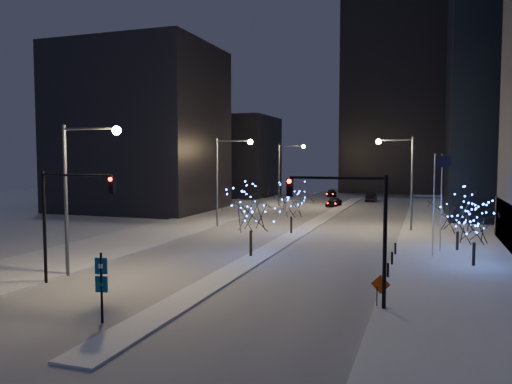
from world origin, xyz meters
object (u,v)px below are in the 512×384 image
at_px(street_lamp_w_far, 285,166).
at_px(car_far, 332,193).
at_px(street_lamp_w_near, 79,179).
at_px(car_mid, 371,197).
at_px(car_near, 334,202).
at_px(wayfinding_sign, 101,280).
at_px(holiday_tree_median_near, 251,210).
at_px(construction_sign, 381,287).
at_px(traffic_signal_east, 354,218).
at_px(street_lamp_east, 403,171).
at_px(street_lamp_w_mid, 226,170).
at_px(holiday_tree_plaza_far, 458,212).
at_px(holiday_tree_plaza_near, 475,225).
at_px(traffic_signal_west, 65,208).
at_px(holiday_tree_median_far, 291,201).

xyz_separation_m(street_lamp_w_far, car_far, (3.55, 21.77, -5.83)).
relative_size(street_lamp_w_near, car_mid, 2.17).
bearing_deg(car_near, wayfinding_sign, -82.75).
xyz_separation_m(holiday_tree_median_near, construction_sign, (10.80, -10.31, -2.65)).
bearing_deg(car_mid, street_lamp_w_far, 48.57).
height_order(street_lamp_w_far, car_near, street_lamp_w_far).
bearing_deg(traffic_signal_east, street_lamp_w_near, 176.79).
bearing_deg(construction_sign, car_mid, 98.81).
relative_size(wayfinding_sign, construction_sign, 2.05).
relative_size(street_lamp_east, car_mid, 2.17).
bearing_deg(car_near, street_lamp_east, -56.62).
distance_m(street_lamp_w_mid, street_lamp_east, 19.26).
xyz_separation_m(car_far, holiday_tree_plaza_far, (20.36, -54.24, 2.67)).
bearing_deg(street_lamp_east, car_far, 109.46).
distance_m(car_near, construction_sign, 54.11).
height_order(street_lamp_w_mid, street_lamp_east, same).
height_order(street_lamp_east, car_near, street_lamp_east).
bearing_deg(holiday_tree_plaza_near, traffic_signal_west, -150.85).
bearing_deg(holiday_tree_median_far, street_lamp_w_mid, 160.27).
bearing_deg(holiday_tree_plaza_far, construction_sign, -104.40).
distance_m(holiday_tree_median_far, holiday_tree_plaza_near, 19.34).
bearing_deg(holiday_tree_median_far, car_near, 91.90).
xyz_separation_m(holiday_tree_plaza_near, holiday_tree_plaza_far, (-0.77, 6.05, 0.26)).
bearing_deg(holiday_tree_median_far, holiday_tree_median_near, -90.00).
relative_size(holiday_tree_median_near, wayfinding_sign, 1.66).
height_order(street_lamp_w_far, street_lamp_east, same).
bearing_deg(street_lamp_w_mid, street_lamp_east, 8.96).
bearing_deg(street_lamp_w_far, car_mid, 47.71).
distance_m(car_mid, holiday_tree_median_near, 53.92).
distance_m(traffic_signal_west, holiday_tree_plaza_near, 27.74).
xyz_separation_m(holiday_tree_plaza_far, construction_sign, (-4.68, -18.21, -2.19)).
distance_m(traffic_signal_west, traffic_signal_east, 17.41).
bearing_deg(car_near, street_lamp_w_mid, -97.60).
distance_m(traffic_signal_west, car_near, 54.72).
height_order(street_lamp_east, holiday_tree_plaza_far, street_lamp_east).
xyz_separation_m(car_mid, wayfinding_sign, (-5.20, -70.61, 1.32)).
bearing_deg(holiday_tree_plaza_far, holiday_tree_median_near, -152.97).
distance_m(holiday_tree_median_far, construction_sign, 25.20).
height_order(car_near, holiday_tree_median_near, holiday_tree_median_near).
height_order(car_mid, car_far, car_mid).
xyz_separation_m(street_lamp_w_mid, holiday_tree_plaza_far, (23.91, -7.47, -3.16)).
bearing_deg(car_mid, traffic_signal_west, 80.76).
bearing_deg(street_lamp_w_mid, construction_sign, -53.16).
bearing_deg(street_lamp_w_near, car_near, 81.88).
bearing_deg(street_lamp_w_far, street_lamp_w_near, -90.00).
bearing_deg(street_lamp_w_far, traffic_signal_west, -89.45).
height_order(street_lamp_w_near, holiday_tree_median_near, street_lamp_w_near).
distance_m(car_near, holiday_tree_median_far, 30.29).
distance_m(wayfinding_sign, construction_sign, 13.99).
distance_m(street_lamp_w_mid, holiday_tree_median_far, 9.48).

